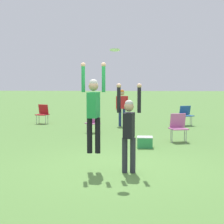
% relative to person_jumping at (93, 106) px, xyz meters
% --- Properties ---
extents(ground_plane, '(120.00, 120.00, 0.00)m').
position_rel_person_jumping_xyz_m(ground_plane, '(0.51, 0.20, -1.45)').
color(ground_plane, '#56843D').
extents(person_jumping, '(0.55, 0.43, 2.00)m').
position_rel_person_jumping_xyz_m(person_jumping, '(0.00, 0.00, 0.00)').
color(person_jumping, black).
rests_on(person_jumping, ground_plane).
extents(person_defending, '(0.54, 0.42, 1.95)m').
position_rel_person_jumping_xyz_m(person_defending, '(0.78, -0.12, -0.43)').
color(person_defending, '#2D2D38').
rests_on(person_defending, ground_plane).
extents(frisbee, '(0.22, 0.22, 0.06)m').
position_rel_person_jumping_xyz_m(frisbee, '(0.48, -0.25, 1.20)').
color(frisbee, white).
extents(camping_chair_1, '(0.63, 0.70, 0.81)m').
position_rel_person_jumping_xyz_m(camping_chair_1, '(-0.75, 6.03, -0.99)').
color(camping_chair_1, gray).
rests_on(camping_chair_1, ground_plane).
extents(camping_chair_2, '(0.65, 0.70, 0.92)m').
position_rel_person_jumping_xyz_m(camping_chair_2, '(2.30, 4.17, -0.92)').
color(camping_chair_2, gray).
rests_on(camping_chair_2, ground_plane).
extents(camping_chair_3, '(0.76, 0.82, 0.86)m').
position_rel_person_jumping_xyz_m(camping_chair_3, '(3.09, 8.62, -0.94)').
color(camping_chair_3, gray).
rests_on(camping_chair_3, ground_plane).
extents(camping_chair_4, '(0.62, 0.67, 0.88)m').
position_rel_person_jumping_xyz_m(camping_chair_4, '(-3.44, 8.86, -0.94)').
color(camping_chair_4, gray).
rests_on(camping_chair_4, ground_plane).
extents(person_spectator_near, '(0.55, 0.21, 1.60)m').
position_rel_person_jumping_xyz_m(person_spectator_near, '(0.28, 8.07, -0.51)').
color(person_spectator_near, navy).
rests_on(person_spectator_near, ground_plane).
extents(cooler_box, '(0.46, 0.39, 0.33)m').
position_rel_person_jumping_xyz_m(cooler_box, '(1.19, 2.95, -1.29)').
color(cooler_box, '#2D8C4C').
rests_on(cooler_box, ground_plane).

